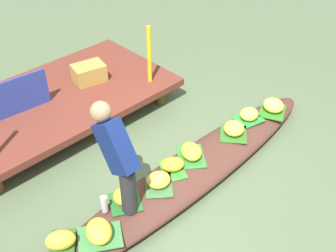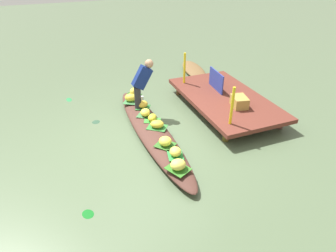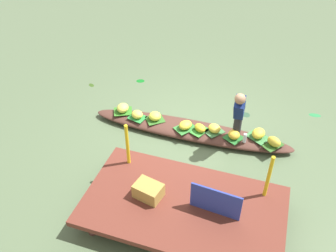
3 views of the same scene
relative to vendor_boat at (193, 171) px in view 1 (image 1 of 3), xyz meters
The scene contains 26 objects.
canal_water 0.11m from the vendor_boat, ahead, with size 40.00×40.00×0.00m, color #516446.
dock_platform 2.20m from the vendor_boat, 102.77° to the left, with size 3.20×1.80×0.36m.
vendor_boat is the anchor object (origin of this frame).
leaf_mat_0 1.72m from the vendor_boat, behind, with size 0.40×0.24×0.01m, color #2B581F.
banana_bunch_0 1.73m from the vendor_boat, behind, with size 0.28×0.18×0.20m, color gold.
leaf_mat_1 0.78m from the vendor_boat, ahead, with size 0.36×0.33×0.01m, color #306523.
banana_bunch_1 0.80m from the vendor_boat, ahead, with size 0.26×0.25×0.18m, color #E6E647.
leaf_mat_2 0.53m from the vendor_boat, behind, with size 0.37×0.29×0.01m, color #3A6E3E.
banana_bunch_2 0.56m from the vendor_boat, behind, with size 0.26×0.22×0.17m, color yellow.
leaf_mat_3 0.28m from the vendor_boat, 156.57° to the left, with size 0.37×0.24×0.01m, color #34862F.
banana_bunch_3 0.32m from the vendor_boat, 156.57° to the left, with size 0.26×0.19×0.16m, color gold.
leaf_mat_4 1.55m from the vendor_boat, ahead, with size 0.40×0.33×0.01m, color #317121.
banana_bunch_4 1.56m from the vendor_boat, ahead, with size 0.28×0.25×0.18m, color #E8DA57.
leaf_mat_5 0.17m from the vendor_boat, 54.73° to the left, with size 0.42×0.31×0.01m, color #2F7430.
banana_bunch_5 0.23m from the vendor_boat, 54.73° to the left, with size 0.30×0.24×0.16m, color gold.
leaf_mat_6 1.17m from the vendor_boat, ahead, with size 0.35×0.29×0.01m, color #288338.
banana_bunch_6 1.18m from the vendor_boat, ahead, with size 0.25×0.22×0.17m, color #F9DD51.
leaf_mat_7 1.40m from the vendor_boat, behind, with size 0.42×0.32×0.01m, color #3C7C42.
banana_bunch_7 1.41m from the vendor_boat, behind, with size 0.30×0.24×0.19m, color yellow.
leaf_mat_8 0.95m from the vendor_boat, behind, with size 0.32×0.33×0.01m, color #236528.
banana_bunch_8 0.96m from the vendor_boat, behind, with size 0.23×0.25×0.17m, color gold.
vendor_person 1.25m from the vendor_boat, behind, with size 0.20×0.54×1.18m.
water_bottle 1.18m from the vendor_boat, behind, with size 0.07×0.07×0.20m, color silver.
market_banner 2.40m from the vendor_boat, 114.74° to the left, with size 0.80×0.03×0.50m, color navy.
railing_post_east 1.82m from the vendor_boat, 65.02° to the left, with size 0.06×0.06×0.85m, color yellow.
produce_crate 2.19m from the vendor_boat, 87.31° to the left, with size 0.44×0.32×0.25m, color #A5833D.
Camera 1 is at (-2.62, -2.30, 3.49)m, focal length 43.87 mm.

